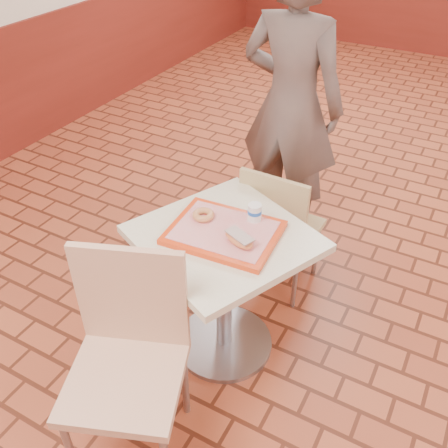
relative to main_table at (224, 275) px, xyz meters
The scene contains 8 objects.
main_table is the anchor object (origin of this frame).
chair_main_front 0.61m from the main_table, 99.46° to the right, with size 0.57×0.57×0.95m.
chair_main_back 0.53m from the main_table, 84.59° to the left, with size 0.38×0.38×0.82m.
customer 1.20m from the main_table, 98.09° to the left, with size 0.64×0.42×1.77m, color brown.
serving_tray 0.25m from the main_table, 165.96° to the right, with size 0.47×0.36×0.03m.
ring_donut 0.31m from the main_table, 165.32° to the left, with size 0.10×0.10×0.03m, color #C77D48.
long_john_donut 0.31m from the main_table, 27.27° to the right, with size 0.16×0.12×0.05m.
paper_cup 0.35m from the main_table, 57.83° to the left, with size 0.06×0.06×0.08m.
Camera 1 is at (-0.54, -1.95, 2.10)m, focal length 40.00 mm.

